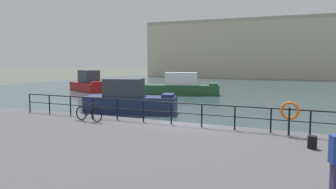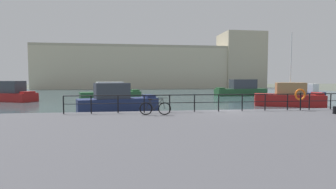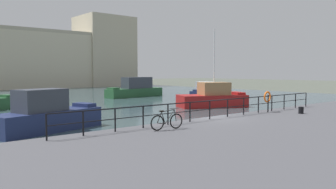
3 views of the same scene
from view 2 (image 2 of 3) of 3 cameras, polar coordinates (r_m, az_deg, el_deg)
The scene contains 14 objects.
ground_plane at distance 17.48m, azimuth 12.76°, elevation -6.16°, with size 240.00×240.00×0.00m, color #4C5147.
water_basin at distance 46.82m, azimuth -0.27°, elevation -0.02°, with size 80.00×60.00×0.01m, color #33474C.
quay_promenade at distance 11.65m, azimuth 24.17°, elevation -9.09°, with size 56.00×13.00×0.87m, color #47474C.
harbor_building at distance 78.32m, azimuth 1.25°, elevation 6.14°, with size 66.97×11.16×16.96m.
moored_blue_motorboat at distance 36.37m, azimuth -12.53°, elevation 0.29°, with size 8.43×4.25×2.49m.
moored_small_launch at distance 44.71m, azimuth 28.60°, elevation 0.33°, with size 5.74×4.63×2.11m.
moored_green_narrowboat at distance 30.42m, azimuth 25.23°, elevation -0.52°, with size 7.35×5.46×7.82m.
moored_harbor_tender at distance 38.49m, azimuth -31.20°, elevation 0.12°, with size 6.54×4.95×2.62m.
moored_red_daysailer at distance 45.81m, azimuth 15.98°, elevation 1.14°, with size 9.28×3.12×2.78m.
moored_white_yacht at distance 22.47m, azimuth -11.27°, elevation -1.53°, with size 7.03×3.90×2.54m.
quay_railing at distance 16.58m, azimuth 13.72°, elevation -1.10°, with size 20.17×0.07×1.08m.
parked_bicycle at distance 14.44m, azimuth -2.86°, elevation -3.05°, with size 1.77×0.25×0.98m.
mooring_bollard at distance 17.82m, azimuth 33.24°, elevation -2.92°, with size 0.32×0.32×0.44m, color black.
life_ring_stand at distance 18.61m, azimuth 27.30°, elevation -0.15°, with size 0.75×0.16×1.40m.
Camera 2 is at (-6.06, -16.13, 2.92)m, focal length 27.44 mm.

